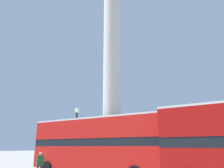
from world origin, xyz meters
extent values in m
cube|color=beige|center=(0.00, 0.00, 0.42)|extent=(4.62, 4.62, 0.85)
cube|color=beige|center=(0.00, 0.00, 1.27)|extent=(3.33, 3.33, 0.85)
cylinder|color=beige|center=(0.00, 0.00, 12.67)|extent=(1.72, 1.72, 21.96)
cube|color=red|center=(0.38, -3.06, 1.33)|extent=(11.28, 2.80, 1.66)
cube|color=black|center=(0.38, -3.06, 2.43)|extent=(11.28, 2.75, 0.55)
cube|color=red|center=(0.38, -3.06, 3.42)|extent=(11.28, 2.80, 1.43)
cube|color=silver|center=(0.38, -3.06, 4.20)|extent=(11.28, 2.80, 0.12)
cylinder|color=black|center=(-3.49, -1.72, 0.50)|extent=(1.01, 0.33, 1.00)
cylinder|color=black|center=(-3.58, -4.13, 0.50)|extent=(1.01, 0.33, 1.00)
cylinder|color=black|center=(-2.74, -1.74, 2.58)|extent=(0.14, 0.14, 5.16)
sphere|color=white|center=(-2.74, -1.74, 5.37)|extent=(0.42, 0.42, 0.42)
cube|color=#1E4C28|center=(-2.15, -6.15, 1.19)|extent=(0.36, 0.50, 0.68)
sphere|color=tan|center=(-2.15, -6.15, 1.65)|extent=(0.23, 0.23, 0.23)
camera|label=1|loc=(10.42, -17.34, 2.11)|focal=35.00mm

